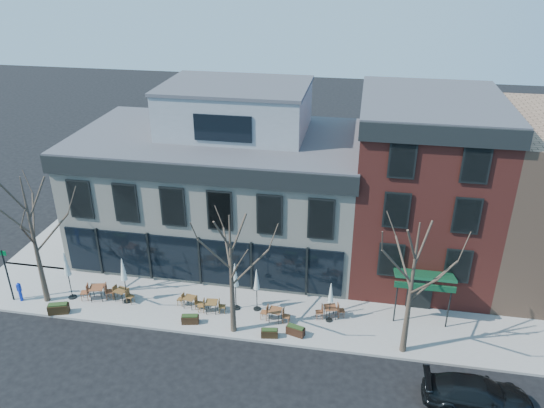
% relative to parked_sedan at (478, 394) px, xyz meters
% --- Properties ---
extents(ground, '(120.00, 120.00, 0.00)m').
position_rel_parked_sedan_xyz_m(ground, '(-15.15, 6.95, -0.71)').
color(ground, black).
rests_on(ground, ground).
extents(sidewalk_front, '(33.50, 4.70, 0.15)m').
position_rel_parked_sedan_xyz_m(sidewalk_front, '(-11.90, 4.80, -0.63)').
color(sidewalk_front, gray).
rests_on(sidewalk_front, ground).
extents(sidewalk_side, '(4.50, 12.00, 0.15)m').
position_rel_parked_sedan_xyz_m(sidewalk_side, '(-26.40, 12.95, -0.63)').
color(sidewalk_side, gray).
rests_on(sidewalk_side, ground).
extents(corner_building, '(18.39, 10.39, 11.10)m').
position_rel_parked_sedan_xyz_m(corner_building, '(-15.08, 12.02, 4.02)').
color(corner_building, beige).
rests_on(corner_building, ground).
extents(red_brick_building, '(8.20, 11.78, 11.18)m').
position_rel_parked_sedan_xyz_m(red_brick_building, '(-2.15, 11.93, 4.93)').
color(red_brick_building, maroon).
rests_on(red_brick_building, ground).
extents(tree_corner, '(3.93, 3.98, 7.92)m').
position_rel_parked_sedan_xyz_m(tree_corner, '(-23.64, 3.75, 3.54)').
color(tree_corner, '#382B21').
rests_on(tree_corner, sidewalk_front).
extents(tree_mid, '(3.50, 3.55, 7.04)m').
position_rel_parked_sedan_xyz_m(tree_mid, '(-12.14, 3.05, 3.09)').
color(tree_mid, '#382B21').
rests_on(tree_mid, sidewalk_front).
extents(tree_right, '(3.72, 3.77, 7.48)m').
position_rel_parked_sedan_xyz_m(tree_right, '(-3.14, 3.05, 3.31)').
color(tree_right, '#382B21').
rests_on(tree_right, sidewalk_front).
extents(sign_pole, '(0.50, 0.10, 3.40)m').
position_rel_parked_sedan_xyz_m(sign_pole, '(-25.65, 3.45, 1.37)').
color(sign_pole, black).
rests_on(sign_pole, sidewalk_front).
extents(parked_sedan, '(4.88, 1.99, 1.41)m').
position_rel_parked_sedan_xyz_m(parked_sedan, '(0.00, 0.00, 0.00)').
color(parked_sedan, black).
rests_on(parked_sedan, ground).
extents(call_box, '(0.25, 0.25, 1.25)m').
position_rel_parked_sedan_xyz_m(call_box, '(-25.14, 3.46, 0.10)').
color(call_box, '#0C259F').
rests_on(call_box, sidewalk_front).
extents(cafe_set_0, '(2.01, 0.96, 1.03)m').
position_rel_parked_sedan_xyz_m(cafe_set_0, '(-20.75, 4.40, -0.03)').
color(cafe_set_0, brown).
rests_on(cafe_set_0, sidewalk_front).
extents(cafe_set_1, '(1.73, 0.83, 0.89)m').
position_rel_parked_sedan_xyz_m(cafe_set_1, '(-19.30, 4.53, -0.10)').
color(cafe_set_1, brown).
rests_on(cafe_set_1, sidewalk_front).
extents(cafe_set_2, '(1.59, 0.72, 0.82)m').
position_rel_parked_sedan_xyz_m(cafe_set_2, '(-15.15, 4.62, -0.14)').
color(cafe_set_2, brown).
rests_on(cafe_set_2, sidewalk_front).
extents(cafe_set_3, '(1.65, 0.72, 0.86)m').
position_rel_parked_sedan_xyz_m(cafe_set_3, '(-13.76, 4.39, -0.12)').
color(cafe_set_3, brown).
rests_on(cafe_set_3, sidewalk_front).
extents(cafe_set_4, '(1.74, 0.76, 0.90)m').
position_rel_parked_sedan_xyz_m(cafe_set_4, '(-10.06, 4.26, -0.09)').
color(cafe_set_4, brown).
rests_on(cafe_set_4, sidewalk_front).
extents(cafe_set_5, '(1.72, 0.89, 0.88)m').
position_rel_parked_sedan_xyz_m(cafe_set_5, '(-7.08, 5.08, -0.10)').
color(cafe_set_5, brown).
rests_on(cafe_set_5, sidewalk_front).
extents(umbrella_0, '(0.49, 0.49, 3.08)m').
position_rel_parked_sedan_xyz_m(umbrella_0, '(-22.33, 4.25, 1.62)').
color(umbrella_0, black).
rests_on(umbrella_0, sidewalk_front).
extents(umbrella_1, '(0.47, 0.47, 2.94)m').
position_rel_parked_sedan_xyz_m(umbrella_1, '(-18.94, 4.46, 1.51)').
color(umbrella_1, black).
rests_on(umbrella_1, sidewalk_front).
extents(umbrella_2, '(0.48, 0.48, 3.02)m').
position_rel_parked_sedan_xyz_m(umbrella_2, '(-12.48, 4.97, 1.57)').
color(umbrella_2, black).
rests_on(umbrella_2, sidewalk_front).
extents(umbrella_3, '(0.43, 0.43, 2.69)m').
position_rel_parked_sedan_xyz_m(umbrella_3, '(-11.27, 5.09, 1.34)').
color(umbrella_3, black).
rests_on(umbrella_3, sidewalk_front).
extents(umbrella_4, '(0.40, 0.40, 2.48)m').
position_rel_parked_sedan_xyz_m(umbrella_4, '(-7.10, 4.80, 1.19)').
color(umbrella_4, black).
rests_on(umbrella_4, sidewalk_front).
extents(planter_0, '(1.22, 0.77, 0.63)m').
position_rel_parked_sedan_xyz_m(planter_0, '(-22.31, 2.75, -0.24)').
color(planter_0, '#302010').
rests_on(planter_0, sidewalk_front).
extents(planter_1, '(1.00, 0.56, 0.53)m').
position_rel_parked_sedan_xyz_m(planter_1, '(-14.66, 3.22, -0.29)').
color(planter_1, black).
rests_on(planter_1, sidewalk_front).
extents(planter_2, '(0.95, 0.49, 0.51)m').
position_rel_parked_sedan_xyz_m(planter_2, '(-10.13, 2.86, -0.31)').
color(planter_2, black).
rests_on(planter_2, sidewalk_front).
extents(planter_3, '(1.06, 0.66, 0.55)m').
position_rel_parked_sedan_xyz_m(planter_3, '(-8.78, 3.28, -0.28)').
color(planter_3, black).
rests_on(planter_3, sidewalk_front).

